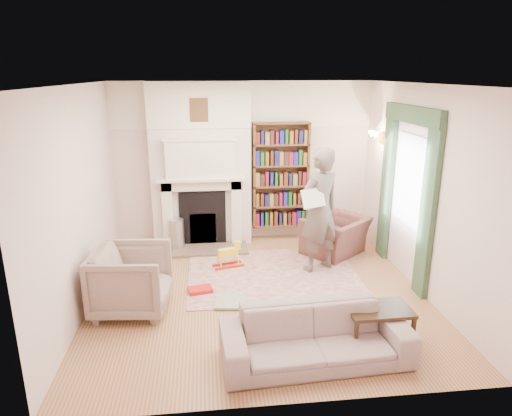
{
  "coord_description": "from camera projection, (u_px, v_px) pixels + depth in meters",
  "views": [
    {
      "loc": [
        -0.67,
        -5.71,
        2.95
      ],
      "look_at": [
        0.0,
        0.25,
        1.15
      ],
      "focal_mm": 32.0,
      "sensor_mm": 36.0,
      "label": 1
    }
  ],
  "objects": [
    {
      "name": "floor",
      "position": [
        258.0,
        292.0,
        6.35
      ],
      "size": [
        4.5,
        4.5,
        0.0
      ],
      "primitive_type": "plane",
      "color": "brown",
      "rests_on": "ground"
    },
    {
      "name": "ceiling",
      "position": [
        258.0,
        84.0,
        5.55
      ],
      "size": [
        4.5,
        4.5,
        0.0
      ],
      "primitive_type": "plane",
      "rotation": [
        3.14,
        0.0,
        0.0
      ],
      "color": "white",
      "rests_on": "wall_back"
    },
    {
      "name": "wall_back",
      "position": [
        243.0,
        162.0,
        8.09
      ],
      "size": [
        4.5,
        0.0,
        4.5
      ],
      "primitive_type": "plane",
      "rotation": [
        1.57,
        0.0,
        0.0
      ],
      "color": "white",
      "rests_on": "floor"
    },
    {
      "name": "wall_front",
      "position": [
        289.0,
        265.0,
        3.81
      ],
      "size": [
        4.5,
        0.0,
        4.5
      ],
      "primitive_type": "plane",
      "rotation": [
        -1.57,
        0.0,
        0.0
      ],
      "color": "white",
      "rests_on": "floor"
    },
    {
      "name": "wall_left",
      "position": [
        80.0,
        200.0,
        5.71
      ],
      "size": [
        0.0,
        4.5,
        4.5
      ],
      "primitive_type": "plane",
      "rotation": [
        1.57,
        0.0,
        1.57
      ],
      "color": "white",
      "rests_on": "floor"
    },
    {
      "name": "wall_right",
      "position": [
        422.0,
        190.0,
        6.19
      ],
      "size": [
        0.0,
        4.5,
        4.5
      ],
      "primitive_type": "plane",
      "rotation": [
        1.57,
        0.0,
        -1.57
      ],
      "color": "white",
      "rests_on": "floor"
    },
    {
      "name": "fireplace",
      "position": [
        201.0,
        166.0,
        7.82
      ],
      "size": [
        1.7,
        0.58,
        2.8
      ],
      "color": "white",
      "rests_on": "floor"
    },
    {
      "name": "bookcase",
      "position": [
        281.0,
        175.0,
        8.1
      ],
      "size": [
        1.0,
        0.24,
        1.85
      ],
      "primitive_type": "cube",
      "color": "brown",
      "rests_on": "floor"
    },
    {
      "name": "window",
      "position": [
        409.0,
        180.0,
        6.55
      ],
      "size": [
        0.02,
        0.9,
        1.3
      ],
      "primitive_type": "cube",
      "color": "silver",
      "rests_on": "wall_right"
    },
    {
      "name": "curtain_left",
      "position": [
        428.0,
        211.0,
        5.96
      ],
      "size": [
        0.07,
        0.32,
        2.4
      ],
      "primitive_type": "cube",
      "color": "#2D462D",
      "rests_on": "floor"
    },
    {
      "name": "curtain_right",
      "position": [
        387.0,
        185.0,
        7.29
      ],
      "size": [
        0.07,
        0.32,
        2.4
      ],
      "primitive_type": "cube",
      "color": "#2D462D",
      "rests_on": "floor"
    },
    {
      "name": "pelmet",
      "position": [
        412.0,
        114.0,
        6.28
      ],
      "size": [
        0.09,
        1.7,
        0.24
      ],
      "primitive_type": "cube",
      "color": "#2D462D",
      "rests_on": "wall_right"
    },
    {
      "name": "wall_sconce",
      "position": [
        371.0,
        138.0,
        7.45
      ],
      "size": [
        0.2,
        0.24,
        0.24
      ],
      "primitive_type": null,
      "color": "gold",
      "rests_on": "wall_right"
    },
    {
      "name": "rug",
      "position": [
        273.0,
        275.0,
        6.88
      ],
      "size": [
        2.54,
        1.96,
        0.01
      ],
      "primitive_type": "cube",
      "rotation": [
        0.0,
        0.0,
        -0.0
      ],
      "color": "beige",
      "rests_on": "floor"
    },
    {
      "name": "armchair_reading",
      "position": [
        335.0,
        236.0,
        7.62
      ],
      "size": [
        1.29,
        1.27,
        0.63
      ],
      "primitive_type": "imported",
      "rotation": [
        0.0,
        0.0,
        3.83
      ],
      "color": "#502E2B",
      "rests_on": "floor"
    },
    {
      "name": "armchair_left",
      "position": [
        132.0,
        280.0,
        5.76
      ],
      "size": [
        1.01,
        0.99,
        0.84
      ],
      "primitive_type": "imported",
      "rotation": [
        0.0,
        0.0,
        1.47
      ],
      "color": "#A09884",
      "rests_on": "floor"
    },
    {
      "name": "sofa",
      "position": [
        316.0,
        337.0,
        4.77
      ],
      "size": [
        2.01,
        0.88,
        0.57
      ],
      "primitive_type": "imported",
      "rotation": [
        0.0,
        0.0,
        0.06
      ],
      "color": "#B1A192",
      "rests_on": "floor"
    },
    {
      "name": "man_reading",
      "position": [
        319.0,
        210.0,
        6.82
      ],
      "size": [
        0.83,
        0.72,
        1.91
      ],
      "primitive_type": "imported",
      "rotation": [
        0.0,
        0.0,
        3.62
      ],
      "color": "#5D524B",
      "rests_on": "floor"
    },
    {
      "name": "newspaper",
      "position": [
        313.0,
        198.0,
        6.54
      ],
      "size": [
        0.41,
        0.28,
        0.27
      ],
      "primitive_type": "cube",
      "rotation": [
        -0.35,
        0.0,
        0.47
      ],
      "color": "white",
      "rests_on": "man_reading"
    },
    {
      "name": "coffee_table",
      "position": [
        378.0,
        326.0,
        5.08
      ],
      "size": [
        0.71,
        0.46,
        0.45
      ],
      "primitive_type": null,
      "rotation": [
        0.0,
        0.0,
        0.02
      ],
      "color": "#352212",
      "rests_on": "floor"
    },
    {
      "name": "paraffin_heater",
      "position": [
        177.0,
        235.0,
        7.78
      ],
      "size": [
        0.25,
        0.25,
        0.55
      ],
      "primitive_type": "cylinder",
      "rotation": [
        0.0,
        0.0,
        -0.06
      ],
      "color": "#B3B6BB",
      "rests_on": "floor"
    },
    {
      "name": "rocking_horse",
      "position": [
        228.0,
        255.0,
        7.1
      ],
      "size": [
        0.5,
        0.31,
        0.41
      ],
      "primitive_type": null,
      "rotation": [
        0.0,
        0.0,
        0.27
      ],
      "color": "yellow",
      "rests_on": "rug"
    },
    {
      "name": "board_game",
      "position": [
        230.0,
        302.0,
        6.03
      ],
      "size": [
        0.45,
        0.45,
        0.03
      ],
      "primitive_type": "cube",
      "rotation": [
        0.0,
        0.0,
        -0.13
      ],
      "color": "#EFD654",
      "rests_on": "rug"
    },
    {
      "name": "game_box_lid",
      "position": [
        200.0,
        290.0,
        6.34
      ],
      "size": [
        0.36,
        0.28,
        0.05
      ],
      "primitive_type": "cube",
      "rotation": [
        0.0,
        0.0,
        0.2
      ],
      "color": "red",
      "rests_on": "rug"
    },
    {
      "name": "comic_annuals",
      "position": [
        280.0,
        307.0,
        5.91
      ],
      "size": [
        0.44,
        0.38,
        0.02
      ],
      "color": "red",
      "rests_on": "rug"
    }
  ]
}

